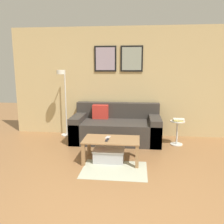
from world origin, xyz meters
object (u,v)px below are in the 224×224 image
(coffee_table, at_px, (111,143))
(book_stack, at_px, (178,120))
(cell_phone, at_px, (108,137))
(remote_control, at_px, (107,140))
(couch, at_px, (116,128))
(side_table, at_px, (177,131))
(storage_bin, at_px, (109,155))
(floor_lamp, at_px, (63,93))

(coffee_table, relative_size, book_stack, 4.01)
(coffee_table, height_order, cell_phone, cell_phone)
(coffee_table, relative_size, cell_phone, 6.99)
(book_stack, xyz_separation_m, remote_control, (-1.37, -1.11, -0.13))
(couch, xyz_separation_m, cell_phone, (-0.05, -1.10, 0.12))
(side_table, relative_size, book_stack, 2.13)
(side_table, distance_m, cell_phone, 1.67)
(storage_bin, distance_m, book_stack, 1.75)
(coffee_table, xyz_separation_m, floor_lamp, (-1.26, 1.33, 0.70))
(couch, xyz_separation_m, coffee_table, (0.03, -1.19, 0.04))
(couch, xyz_separation_m, remote_control, (-0.04, -1.27, 0.12))
(storage_bin, xyz_separation_m, remote_control, (-0.02, -0.08, 0.30))
(floor_lamp, bearing_deg, remote_control, -49.68)
(couch, distance_m, floor_lamp, 1.45)
(remote_control, bearing_deg, side_table, 45.79)
(floor_lamp, height_order, remote_control, floor_lamp)
(coffee_table, relative_size, remote_control, 6.52)
(side_table, xyz_separation_m, book_stack, (0.01, -0.01, 0.24))
(couch, relative_size, floor_lamp, 1.23)
(book_stack, height_order, remote_control, book_stack)
(book_stack, bearing_deg, storage_bin, -142.57)
(side_table, height_order, cell_phone, side_table)
(remote_control, relative_size, cell_phone, 1.07)
(couch, height_order, book_stack, couch)
(storage_bin, distance_m, remote_control, 0.32)
(storage_bin, xyz_separation_m, book_stack, (1.34, 1.03, 0.44))
(floor_lamp, relative_size, book_stack, 6.43)
(couch, relative_size, cell_phone, 13.81)
(floor_lamp, relative_size, cell_phone, 11.21)
(couch, bearing_deg, floor_lamp, 173.51)
(storage_bin, relative_size, cell_phone, 3.87)
(coffee_table, distance_m, floor_lamp, 1.96)
(book_stack, height_order, cell_phone, book_stack)
(couch, xyz_separation_m, storage_bin, (-0.02, -1.19, -0.18))
(storage_bin, bearing_deg, side_table, 38.03)
(storage_bin, xyz_separation_m, cell_phone, (-0.03, 0.09, 0.30))
(cell_phone, bearing_deg, couch, 97.42)
(book_stack, bearing_deg, floor_lamp, 173.39)
(coffee_table, bearing_deg, floor_lamp, 133.54)
(side_table, height_order, remote_control, side_table)
(floor_lamp, relative_size, side_table, 3.01)
(couch, distance_m, cell_phone, 1.11)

